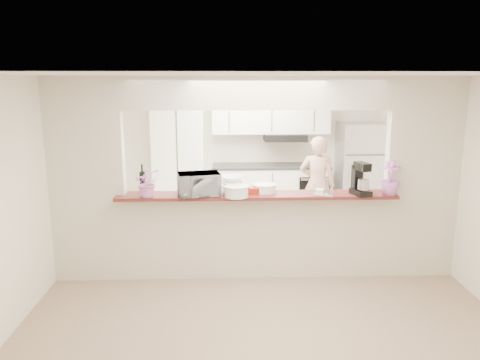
{
  "coord_description": "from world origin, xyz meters",
  "views": [
    {
      "loc": [
        -0.39,
        -5.58,
        2.46
      ],
      "look_at": [
        -0.19,
        0.3,
        1.19
      ],
      "focal_mm": 35.0,
      "sensor_mm": 36.0,
      "label": 1
    }
  ],
  "objects_px": {
    "refrigerator": "(359,170)",
    "person": "(317,185)",
    "toaster_oven": "(199,184)",
    "stand_mixer": "(361,180)"
  },
  "relations": [
    {
      "from": "toaster_oven",
      "to": "refrigerator",
      "type": "bearing_deg",
      "value": 33.84
    },
    {
      "from": "person",
      "to": "toaster_oven",
      "type": "bearing_deg",
      "value": 60.65
    },
    {
      "from": "stand_mixer",
      "to": "toaster_oven",
      "type": "bearing_deg",
      "value": 178.91
    },
    {
      "from": "person",
      "to": "stand_mixer",
      "type": "bearing_deg",
      "value": 110.07
    },
    {
      "from": "refrigerator",
      "to": "person",
      "type": "height_order",
      "value": "refrigerator"
    },
    {
      "from": "stand_mixer",
      "to": "person",
      "type": "distance_m",
      "value": 1.91
    },
    {
      "from": "refrigerator",
      "to": "stand_mixer",
      "type": "height_order",
      "value": "refrigerator"
    },
    {
      "from": "refrigerator",
      "to": "toaster_oven",
      "type": "height_order",
      "value": "refrigerator"
    },
    {
      "from": "toaster_oven",
      "to": "stand_mixer",
      "type": "bearing_deg",
      "value": -12.25
    },
    {
      "from": "refrigerator",
      "to": "person",
      "type": "distance_m",
      "value": 1.34
    }
  ]
}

